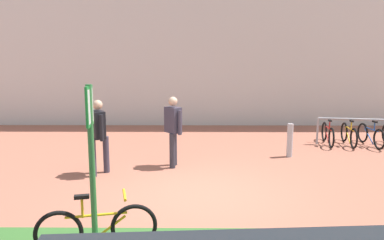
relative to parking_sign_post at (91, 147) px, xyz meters
The scene contains 7 objects.
ground_plane 3.18m from the parking_sign_post, 59.01° to the left, with size 60.00×60.00×0.00m, color #9E5B47.
parking_sign_post is the anchor object (origin of this frame).
bike_at_sign 1.20m from the parking_sign_post, 89.50° to the left, with size 1.65×0.52×0.86m.
bike_rack_cluster 9.55m from the parking_sign_post, 43.11° to the left, with size 3.72×1.98×0.83m.
bollard_steel 6.61m from the parking_sign_post, 53.42° to the left, with size 0.16×0.16×0.90m, color #ADADB2.
person_suited_dark 3.79m from the parking_sign_post, 102.63° to the left, with size 0.40×0.55×1.72m.
person_suited_navy 4.42m from the parking_sign_post, 79.19° to the left, with size 0.45×0.48×1.72m.
Camera 1 is at (-0.07, -7.31, 2.75)m, focal length 36.49 mm.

